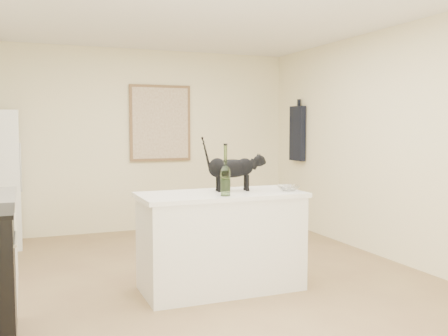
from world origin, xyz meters
TOP-DOWN VIEW (x-y plane):
  - floor at (0.00, 0.00)m, footprint 5.50×5.50m
  - ceiling at (0.00, 0.00)m, footprint 5.50×5.50m
  - wall_back at (0.00, 2.75)m, footprint 4.50×0.00m
  - wall_front at (0.00, -2.75)m, footprint 4.50×0.00m
  - wall_right at (2.25, 0.00)m, footprint 0.00×5.50m
  - island_base at (0.10, -0.20)m, footprint 1.44×0.67m
  - island_top at (0.10, -0.20)m, footprint 1.50×0.70m
  - artwork_frame at (0.30, 2.72)m, footprint 0.90×0.03m
  - artwork_canvas at (0.30, 2.70)m, footprint 0.82×0.00m
  - hanging_garment at (2.19, 2.05)m, footprint 0.08×0.34m
  - black_cat at (0.23, -0.13)m, footprint 0.56×0.24m
  - wine_bottle at (0.06, -0.42)m, footprint 0.10×0.10m
  - glass_bowl at (0.73, -0.32)m, footprint 0.27×0.27m
  - fridge_paper at (-1.60, 2.32)m, footprint 0.01×0.13m

SIDE VIEW (x-z plane):
  - floor at x=0.00m, z-range 0.00..0.00m
  - island_base at x=0.10m, z-range 0.00..0.86m
  - island_top at x=0.10m, z-range 0.86..0.90m
  - glass_bowl at x=0.73m, z-range 0.90..0.95m
  - black_cat at x=0.23m, z-range 0.90..1.28m
  - wine_bottle at x=0.06m, z-range 0.90..1.30m
  - fridge_paper at x=-1.60m, z-range 1.12..1.29m
  - wall_back at x=0.00m, z-range -0.95..3.55m
  - wall_front at x=0.00m, z-range -0.95..3.55m
  - wall_right at x=2.25m, z-range -1.45..4.05m
  - hanging_garment at x=2.19m, z-range 1.00..1.80m
  - artwork_frame at x=0.30m, z-range 1.00..2.10m
  - artwork_canvas at x=0.30m, z-range 1.04..2.06m
  - ceiling at x=0.00m, z-range 2.60..2.60m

